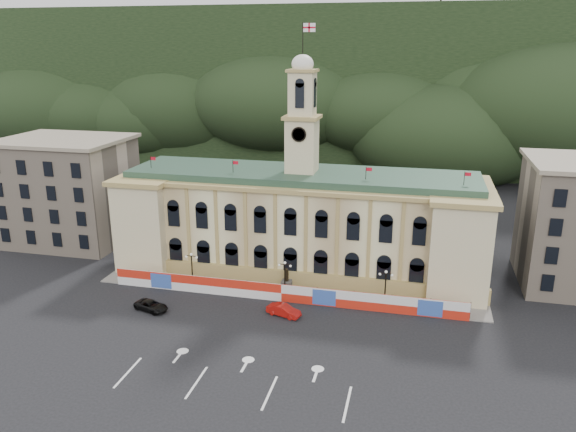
% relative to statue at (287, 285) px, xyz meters
% --- Properties ---
extents(ground, '(260.00, 260.00, 0.00)m').
position_rel_statue_xyz_m(ground, '(0.00, -18.00, -1.19)').
color(ground, black).
rests_on(ground, ground).
extents(lane_markings, '(26.00, 10.00, 0.02)m').
position_rel_statue_xyz_m(lane_markings, '(0.00, -23.00, -1.18)').
color(lane_markings, white).
rests_on(lane_markings, ground).
extents(hill_ridge, '(230.00, 80.00, 64.00)m').
position_rel_statue_xyz_m(hill_ridge, '(0.03, 103.99, 18.30)').
color(hill_ridge, black).
rests_on(hill_ridge, ground).
extents(city_hall, '(56.20, 17.60, 37.10)m').
position_rel_statue_xyz_m(city_hall, '(0.00, 9.63, 6.66)').
color(city_hall, beige).
rests_on(city_hall, ground).
extents(side_building_left, '(21.00, 17.00, 18.60)m').
position_rel_statue_xyz_m(side_building_left, '(-43.00, 12.93, 8.14)').
color(side_building_left, tan).
rests_on(side_building_left, ground).
extents(hoarding_fence, '(50.00, 0.44, 2.50)m').
position_rel_statue_xyz_m(hoarding_fence, '(0.06, -2.93, 0.06)').
color(hoarding_fence, red).
rests_on(hoarding_fence, ground).
extents(pavement, '(56.00, 5.50, 0.16)m').
position_rel_statue_xyz_m(pavement, '(0.00, -0.25, -1.11)').
color(pavement, slate).
rests_on(pavement, ground).
extents(statue, '(1.40, 1.40, 3.72)m').
position_rel_statue_xyz_m(statue, '(0.00, 0.00, 0.00)').
color(statue, '#595651').
rests_on(statue, ground).
extents(lamp_left, '(1.96, 0.44, 5.15)m').
position_rel_statue_xyz_m(lamp_left, '(-14.00, -1.00, 1.89)').
color(lamp_left, black).
rests_on(lamp_left, ground).
extents(lamp_center, '(1.96, 0.44, 5.15)m').
position_rel_statue_xyz_m(lamp_center, '(0.00, -1.00, 1.89)').
color(lamp_center, black).
rests_on(lamp_center, ground).
extents(lamp_right, '(1.96, 0.44, 5.15)m').
position_rel_statue_xyz_m(lamp_right, '(14.00, -1.00, 1.89)').
color(lamp_right, black).
rests_on(lamp_right, ground).
extents(red_sedan, '(4.14, 5.48, 1.51)m').
position_rel_statue_xyz_m(red_sedan, '(1.34, -7.12, -0.43)').
color(red_sedan, '#A2100B').
rests_on(red_sedan, ground).
extents(black_suv, '(4.95, 6.09, 1.34)m').
position_rel_statue_xyz_m(black_suv, '(-16.30, -9.74, -0.52)').
color(black_suv, black).
rests_on(black_suv, ground).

